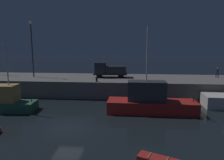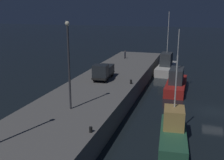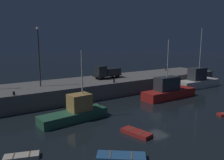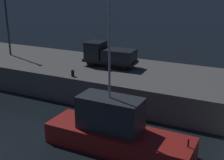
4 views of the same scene
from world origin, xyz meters
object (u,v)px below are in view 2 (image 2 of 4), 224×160
object	(u,v)px
fishing_boat_blue	(176,82)
bollard_west	(131,82)
fishing_trawler_red	(173,130)
fishing_boat_white	(166,66)
bollard_central	(91,130)
utility_truck	(103,71)
dockworker	(125,54)
lamp_post_east	(69,60)

from	to	relation	value
fishing_boat_blue	bollard_west	distance (m)	9.04
fishing_trawler_red	fishing_boat_white	xyz separation A→B (m)	(28.59, 3.73, 0.31)
fishing_boat_blue	bollard_west	bearing A→B (deg)	141.20
fishing_boat_blue	bollard_central	size ratio (longest dim) A/B	20.84
fishing_boat_blue	utility_truck	bearing A→B (deg)	119.33
bollard_central	fishing_boat_blue	bearing A→B (deg)	-13.48
fishing_boat_white	dockworker	bearing A→B (deg)	91.51
dockworker	lamp_post_east	bearing A→B (deg)	-176.47
fishing_boat_white	dockworker	world-z (taller)	fishing_boat_white
bollard_central	fishing_boat_white	bearing A→B (deg)	-4.37
lamp_post_east	utility_truck	world-z (taller)	lamp_post_east
bollard_west	fishing_trawler_red	bearing A→B (deg)	-146.65
fishing_trawler_red	bollard_central	size ratio (longest dim) A/B	17.70
fishing_trawler_red	dockworker	world-z (taller)	fishing_trawler_red
lamp_post_east	dockworker	xyz separation A→B (m)	(29.42, 1.81, -4.17)
fishing_boat_blue	lamp_post_east	distance (m)	21.18
fishing_boat_white	lamp_post_east	size ratio (longest dim) A/B	1.34
fishing_boat_white	bollard_central	distance (m)	34.24
fishing_boat_blue	lamp_post_east	xyz separation A→B (m)	(-17.95, 9.33, 6.26)
fishing_boat_white	fishing_trawler_red	bearing A→B (deg)	-172.56
lamp_post_east	bollard_west	xyz separation A→B (m)	(11.00, -3.74, -4.79)
fishing_trawler_red	dockworker	distance (m)	30.94
bollard_west	bollard_central	world-z (taller)	bollard_west
utility_truck	bollard_central	distance (m)	17.46
fishing_trawler_red	dockworker	bearing A→B (deg)	23.11
lamp_post_east	bollard_west	distance (m)	12.57
bollard_west	bollard_central	xyz separation A→B (m)	(-15.48, -0.21, -0.06)
fishing_boat_blue	fishing_boat_white	xyz separation A→B (m)	(11.69, 2.77, 0.06)
fishing_boat_blue	utility_truck	size ratio (longest dim) A/B	1.82
utility_truck	fishing_trawler_red	bearing A→B (deg)	-135.83
fishing_boat_white	utility_truck	bearing A→B (deg)	157.32
lamp_post_east	dockworker	distance (m)	29.77
utility_truck	bollard_west	size ratio (longest dim) A/B	9.24
dockworker	fishing_boat_white	bearing A→B (deg)	-88.49
fishing_boat_white	dockworker	xyz separation A→B (m)	(-0.22, 8.38, 2.02)
bollard_west	fishing_boat_blue	bearing A→B (deg)	-38.80
fishing_boat_blue	bollard_west	xyz separation A→B (m)	(-6.95, 5.59, 1.47)
utility_truck	fishing_boat_white	bearing A→B (deg)	-22.68
fishing_boat_white	dockworker	size ratio (longest dim) A/B	7.41
lamp_post_east	bollard_west	world-z (taller)	lamp_post_east
fishing_boat_white	utility_truck	xyz separation A→B (m)	(-17.31, 7.23, 2.31)
lamp_post_east	utility_truck	distance (m)	12.95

